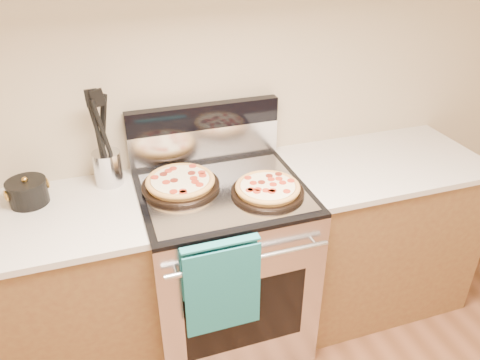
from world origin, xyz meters
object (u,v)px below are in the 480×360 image
object	(u,v)px
pepperoni_pizza_back	(180,183)
saucepan	(28,193)
pepperoni_pizza_front	(268,189)
range_body	(224,268)
utensil_crock	(108,168)

from	to	relation	value
pepperoni_pizza_back	saucepan	distance (m)	0.66
pepperoni_pizza_front	pepperoni_pizza_back	bearing A→B (deg)	153.91
range_body	pepperoni_pizza_back	bearing A→B (deg)	158.75
range_body	utensil_crock	distance (m)	0.76
utensil_crock	pepperoni_pizza_front	bearing A→B (deg)	-27.53
pepperoni_pizza_back	pepperoni_pizza_front	bearing A→B (deg)	-26.09
range_body	utensil_crock	xyz separation A→B (m)	(-0.48, 0.24, 0.54)
utensil_crock	saucepan	world-z (taller)	utensil_crock
pepperoni_pizza_front	saucepan	xyz separation A→B (m)	(-1.01, 0.28, 0.01)
pepperoni_pizza_back	utensil_crock	distance (m)	0.35
range_body	saucepan	xyz separation A→B (m)	(-0.83, 0.17, 0.51)
utensil_crock	range_body	bearing A→B (deg)	-26.36
range_body	pepperoni_pizza_front	size ratio (longest dim) A/B	2.76
range_body	pepperoni_pizza_back	distance (m)	0.54
pepperoni_pizza_back	range_body	bearing A→B (deg)	-21.25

